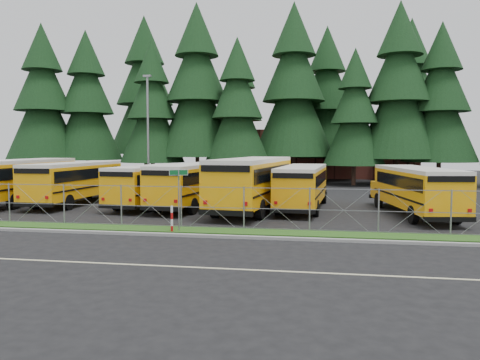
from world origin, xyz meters
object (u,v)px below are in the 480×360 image
Objects in this scene: bus_6 at (303,188)px; light_standard at (148,128)px; bus_4 at (195,185)px; bus_5 at (254,184)px; bus_east at (414,191)px; street_sign at (179,187)px; bus_0 at (27,181)px; bus_1 at (78,183)px; striped_bollard at (172,219)px; bus_3 at (156,186)px.

bus_6 is 18.17m from light_standard.
light_standard is (-7.27, 10.96, 4.11)m from bus_4.
bus_5 is 1.17× the size of bus_east.
street_sign is (-5.20, -8.72, 0.70)m from bus_6.
bus_0 is 3.68m from bus_1.
bus_4 is (8.29, -0.42, -0.01)m from bus_1.
bus_6 is 10.50m from striped_bollard.
light_standard reaches higher than bus_6.
striped_bollard is at bearing -42.80° from bus_1.
bus_5 reaches higher than bus_4.
bus_6 is 10.18m from street_sign.
bus_6 is at bearing 6.99° from bus_3.
street_sign is (4.29, -8.80, 0.71)m from bus_3.
bus_1 is 1.01× the size of bus_4.
bus_5 is at bearing -46.68° from light_standard.
bus_1 reaches higher than striped_bollard.
striped_bollard is 22.03m from light_standard.
bus_4 is at bearing 174.02° from bus_5.
bus_5 is at bearing -2.34° from bus_3.
bus_5 is 3.07m from bus_6.
bus_east is at bearing -31.42° from light_standard.
bus_4 is 3.77× the size of street_sign.
bus_4 is (2.74, -0.27, 0.07)m from bus_3.
bus_4 is 13.06m from bus_east.
bus_6 is at bearing -37.50° from light_standard.
bus_east is at bearing -3.99° from bus_1.
bus_5 reaches higher than bus_0.
bus_5 is 10.04× the size of striped_bollard.
bus_0 is at bearing 146.91° from street_sign.
bus_3 is at bearing -176.14° from bus_6.
bus_0 is 11.97m from bus_4.
striped_bollard is at bearing -58.44° from bus_3.
light_standard reaches higher than bus_4.
light_standard reaches higher than bus_5.
bus_6 is at bearing 27.01° from bus_5.
bus_east is at bearing -10.10° from bus_6.
bus_3 is 9.91m from striped_bollard.
bus_1 is 11.35m from light_standard.
bus_0 is 18.72m from bus_6.
bus_0 is 1.13× the size of bus_3.
bus_6 is at bearing 157.14° from bus_east.
bus_1 is at bearing -95.52° from light_standard.
bus_5 is (15.85, -1.15, 0.09)m from bus_0.
bus_1 is 1.05× the size of bus_6.
bus_4 reaches higher than striped_bollard.
bus_5 is 8.01m from street_sign.
street_sign is (1.56, -8.53, 0.65)m from bus_4.
bus_east is 3.66× the size of street_sign.
street_sign is at bearing -41.33° from bus_1.
bus_1 is at bearing -174.03° from bus_3.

